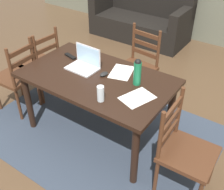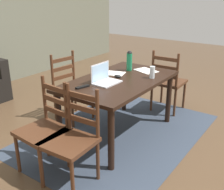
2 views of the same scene
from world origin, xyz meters
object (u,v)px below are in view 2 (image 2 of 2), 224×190
(chair_far_head, at_px, (71,88))
(tv_remote, at_px, (83,87))
(chair_right_near, at_px, (168,82))
(computer_mouse, at_px, (118,76))
(chair_left_far, at_px, (46,129))
(chair_left_near, at_px, (72,140))
(water_bottle, at_px, (129,60))
(dining_table, at_px, (119,87))
(laptop, at_px, (104,78))
(drinking_glass, at_px, (152,72))

(chair_far_head, bearing_deg, tv_remote, -127.19)
(chair_right_near, height_order, computer_mouse, chair_right_near)
(chair_left_far, xyz_separation_m, tv_remote, (0.56, -0.01, 0.29))
(chair_left_near, distance_m, water_bottle, 1.55)
(tv_remote, bearing_deg, chair_left_near, 134.83)
(chair_far_head, relative_size, computer_mouse, 9.50)
(chair_far_head, bearing_deg, computer_mouse, -86.53)
(dining_table, height_order, chair_far_head, chair_far_head)
(laptop, bearing_deg, tv_remote, 162.86)
(water_bottle, bearing_deg, laptop, -176.71)
(chair_left_near, bearing_deg, chair_left_far, 90.01)
(laptop, height_order, drinking_glass, laptop)
(computer_mouse, bearing_deg, chair_left_near, -159.86)
(computer_mouse, height_order, tv_remote, computer_mouse)
(chair_left_near, xyz_separation_m, chair_right_near, (2.12, -0.00, 0.00))
(computer_mouse, bearing_deg, drinking_glass, -49.49)
(laptop, xyz_separation_m, water_bottle, (0.61, 0.04, 0.08))
(dining_table, height_order, chair_left_far, chair_left_far)
(dining_table, height_order, computer_mouse, computer_mouse)
(drinking_glass, relative_size, tv_remote, 0.87)
(chair_left_far, relative_size, chair_left_near, 1.00)
(dining_table, height_order, water_bottle, water_bottle)
(chair_far_head, xyz_separation_m, tv_remote, (-0.50, -0.66, 0.29))
(chair_right_near, bearing_deg, tv_remote, 167.55)
(dining_table, bearing_deg, chair_right_near, -9.69)
(chair_far_head, bearing_deg, drinking_glass, -76.42)
(chair_right_near, bearing_deg, water_bottle, 156.13)
(chair_far_head, xyz_separation_m, chair_left_near, (-1.06, -1.00, 0.00))
(dining_table, distance_m, tv_remote, 0.53)
(chair_left_far, bearing_deg, water_bottle, -2.63)
(chair_right_near, height_order, water_bottle, water_bottle)
(dining_table, distance_m, chair_left_far, 1.09)
(chair_left_far, height_order, water_bottle, water_bottle)
(water_bottle, bearing_deg, dining_table, -164.77)
(dining_table, bearing_deg, drinking_glass, -47.66)
(laptop, distance_m, water_bottle, 0.62)
(chair_left_near, distance_m, computer_mouse, 1.17)
(computer_mouse, bearing_deg, chair_left_far, -177.96)
(laptop, distance_m, drinking_glass, 0.62)
(chair_left_far, bearing_deg, dining_table, -9.48)
(drinking_glass, xyz_separation_m, tv_remote, (-0.77, 0.47, -0.06))
(laptop, bearing_deg, chair_left_far, 173.13)
(laptop, xyz_separation_m, computer_mouse, (0.26, -0.02, -0.04))
(dining_table, distance_m, drinking_glass, 0.44)
(dining_table, xyz_separation_m, chair_left_near, (-1.06, -0.18, -0.19))
(drinking_glass, bearing_deg, chair_left_near, 174.64)
(water_bottle, distance_m, tv_remote, 0.91)
(chair_left_far, height_order, drinking_glass, chair_left_far)
(chair_right_near, xyz_separation_m, laptop, (-1.27, 0.26, 0.34))
(chair_left_far, height_order, chair_right_near, same)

